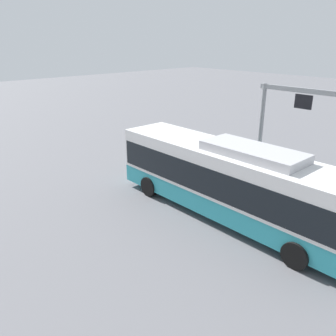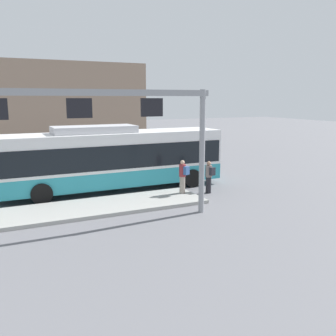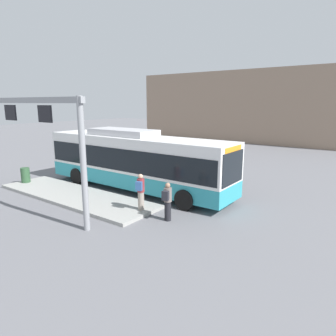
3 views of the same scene
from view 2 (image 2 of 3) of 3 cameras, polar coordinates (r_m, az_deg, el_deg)
ground_plane at (r=20.16m, az=-8.44°, el=-3.37°), size 120.00×120.00×0.00m
platform_curb at (r=16.89m, az=-10.99°, el=-5.93°), size 10.00×2.80×0.16m
bus_main at (r=19.80m, az=-8.60°, el=1.73°), size 11.99×2.73×3.46m
person_boarding at (r=18.48m, az=2.30°, el=-1.20°), size 0.49×0.60×1.67m
person_waiting_near at (r=19.24m, az=6.32°, el=-1.27°), size 0.43×0.58×1.67m
platform_sign_gantry at (r=13.68m, az=-13.31°, el=6.05°), size 10.50×0.24×5.20m
station_building at (r=45.99m, az=-23.21°, el=9.30°), size 30.01×8.00×8.86m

